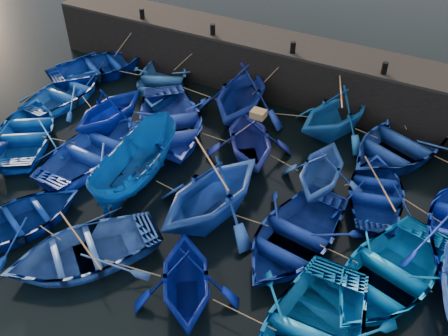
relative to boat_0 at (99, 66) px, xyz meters
The scene contains 30 objects.
ground 12.22m from the boat_0, 38.67° to the right, with size 120.00×120.00×0.00m, color black.
quay_wall 9.98m from the boat_0, 16.77° to the left, with size 26.00×2.50×2.50m, color black.
quay_top 10.16m from the boat_0, 16.77° to the left, with size 26.00×2.50×0.12m, color black.
bollard_0 3.42m from the boat_0, 52.16° to the left, with size 0.24×0.24×0.50m, color black.
bollard_1 6.32m from the boat_0, 19.62° to the left, with size 0.24×0.24×0.50m, color black.
bollard_2 10.01m from the boat_0, 11.69° to the left, with size 0.24×0.24×0.50m, color black.
bollard_3 13.87m from the boat_0, ahead, with size 0.24×0.24×0.50m, color black.
boat_0 is the anchor object (origin of this frame).
boat_1 3.60m from the boat_0, ahead, with size 3.63×5.07×1.05m, color #235A92.
boat_2 8.11m from the boat_0, ahead, with size 4.14×4.80×2.53m, color navy.
boat_3 12.23m from the boat_0, ahead, with size 3.64×4.23×2.23m, color #1559A2.
boat_4 15.02m from the boat_0, ahead, with size 4.11×5.75×1.19m, color navy.
boat_6 2.66m from the boat_0, 86.07° to the right, with size 3.28×4.58×0.95m, color blue.
boat_7 5.00m from the boat_0, 45.15° to the right, with size 3.30×3.83×2.02m, color #041E95.
boat_8 6.56m from the boat_0, 24.03° to the right, with size 4.11×5.74×1.19m, color blue.
boat_9 10.16m from the boat_0, 15.48° to the right, with size 3.52×4.08×2.15m, color navy.
boat_10 13.27m from the boat_0, 13.47° to the right, with size 3.14×3.64×1.92m, color #2652AF.
boat_11 15.19m from the boat_0, 10.54° to the right, with size 3.08×4.31×0.89m, color navy.
boat_13 6.06m from the boat_0, 80.69° to the right, with size 3.55×4.96×1.03m, color #0948A7.
boat_14 7.11m from the boat_0, 53.23° to the right, with size 3.64×5.08×1.05m, color #193FBE.
boat_15 9.07m from the boat_0, 42.36° to the right, with size 1.86×4.95×1.91m, color navy.
boat_16 11.91m from the boat_0, 32.16° to the right, with size 4.07×4.72×2.49m, color #18429C.
boat_17 14.52m from the boat_0, 25.59° to the right, with size 3.64×5.08×1.05m, color navy.
boat_18 17.40m from the boat_0, 21.62° to the right, with size 3.75×5.25×1.09m, color blue.
boat_21 10.85m from the boat_0, 65.05° to the right, with size 3.08×4.31×0.89m, color navy.
boat_22 12.44m from the boat_0, 53.48° to the right, with size 3.53×4.93×1.02m, color #2B54A9.
boat_23 14.72m from the boat_0, 41.20° to the right, with size 3.13×3.64×1.91m, color #00107A.
wooden_crate 10.58m from the boat_0, 15.04° to the right, with size 0.54×0.46×0.29m, color olive.
mooring_ropes 9.71m from the boat_0, 15.74° to the right, with size 18.52×11.91×2.10m.
loose_oars 12.12m from the boat_0, 22.47° to the right, with size 9.79×12.73×1.65m.
Camera 1 is at (6.81, -9.59, 12.56)m, focal length 40.00 mm.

